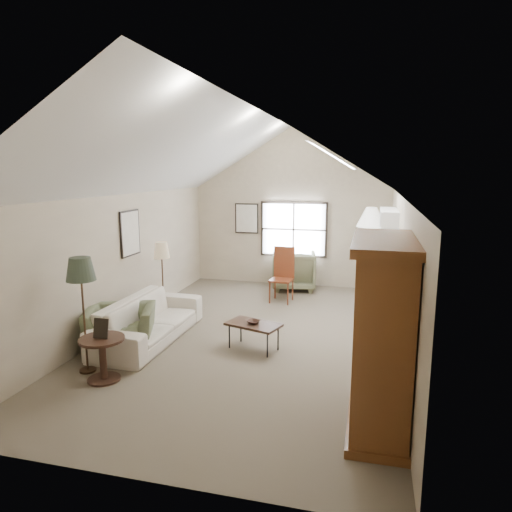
% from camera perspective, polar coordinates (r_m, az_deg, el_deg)
% --- Properties ---
extents(room_shell, '(5.01, 8.01, 4.00)m').
position_cam_1_polar(room_shell, '(7.79, -0.74, 12.65)').
color(room_shell, '#6C614D').
rests_on(room_shell, ground).
extents(window, '(1.72, 0.08, 1.42)m').
position_cam_1_polar(window, '(11.73, 4.73, 3.34)').
color(window, black).
rests_on(window, room_shell).
extents(skylight, '(0.80, 1.20, 0.52)m').
position_cam_1_polar(skylight, '(8.46, 9.64, 12.43)').
color(skylight, white).
rests_on(skylight, room_shell).
extents(wall_art, '(1.97, 3.71, 0.88)m').
position_cam_1_polar(wall_art, '(10.30, -8.10, 3.80)').
color(wall_art, black).
rests_on(wall_art, room_shell).
extents(armoire, '(0.60, 1.50, 2.20)m').
position_cam_1_polar(armoire, '(5.44, 15.45, -9.46)').
color(armoire, brown).
rests_on(armoire, ground).
extents(tv_alcove, '(0.32, 1.30, 2.10)m').
position_cam_1_polar(tv_alcove, '(9.30, 15.99, -0.84)').
color(tv_alcove, white).
rests_on(tv_alcove, ground).
extents(media_console, '(0.34, 1.18, 0.60)m').
position_cam_1_polar(media_console, '(9.50, 15.61, -5.86)').
color(media_console, '#382316').
rests_on(media_console, ground).
extents(tv_panel, '(0.05, 0.90, 0.55)m').
position_cam_1_polar(tv_panel, '(9.35, 15.80, -2.22)').
color(tv_panel, black).
rests_on(tv_panel, media_console).
extents(sofa, '(1.02, 2.53, 0.74)m').
position_cam_1_polar(sofa, '(8.26, -13.20, -7.75)').
color(sofa, beige).
rests_on(sofa, ground).
extents(armchair_near, '(1.35, 1.27, 0.70)m').
position_cam_1_polar(armchair_near, '(8.01, -16.54, -8.63)').
color(armchair_near, '#5F6748').
rests_on(armchair_near, ground).
extents(armchair_far, '(1.20, 1.23, 0.97)m').
position_cam_1_polar(armchair_far, '(11.45, 4.75, -1.75)').
color(armchair_far, '#696C4B').
rests_on(armchair_far, ground).
extents(coffee_table, '(0.98, 0.73, 0.45)m').
position_cam_1_polar(coffee_table, '(7.69, -0.31, -10.00)').
color(coffee_table, '#321B14').
rests_on(coffee_table, ground).
extents(bowl, '(0.26, 0.26, 0.05)m').
position_cam_1_polar(bowl, '(7.61, -0.31, -8.24)').
color(bowl, '#381F17').
rests_on(bowl, coffee_table).
extents(side_table, '(0.64, 0.64, 0.63)m').
position_cam_1_polar(side_table, '(6.94, -18.59, -12.12)').
color(side_table, '#331C14').
rests_on(side_table, ground).
extents(side_chair, '(0.52, 0.52, 1.24)m').
position_cam_1_polar(side_chair, '(10.27, 3.20, -2.41)').
color(side_chair, brown).
rests_on(side_chair, ground).
extents(tripod_lamp, '(0.64, 0.64, 2.18)m').
position_cam_1_polar(tripod_lamp, '(10.56, 14.00, 0.26)').
color(tripod_lamp, white).
rests_on(tripod_lamp, ground).
extents(dark_lamp, '(0.43, 0.43, 1.76)m').
position_cam_1_polar(dark_lamp, '(7.12, -20.72, -6.85)').
color(dark_lamp, '#232A1E').
rests_on(dark_lamp, ground).
extents(tan_lamp, '(0.32, 0.32, 1.58)m').
position_cam_1_polar(tan_lamp, '(9.31, -11.59, -2.90)').
color(tan_lamp, tan).
rests_on(tan_lamp, ground).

